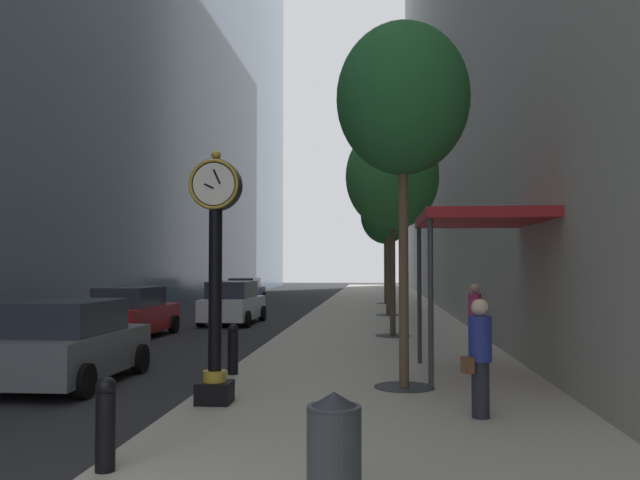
# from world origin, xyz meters

# --- Properties ---
(ground_plane) EXTENTS (110.00, 110.00, 0.00)m
(ground_plane) POSITION_xyz_m (0.00, 27.00, 0.00)
(ground_plane) COLOR #262628
(ground_plane) RESTS_ON ground
(sidewalk_right) EXTENTS (6.47, 80.00, 0.14)m
(sidewalk_right) POSITION_xyz_m (3.24, 30.00, 0.07)
(sidewalk_right) COLOR #ADA593
(sidewalk_right) RESTS_ON ground
(street_clock) EXTENTS (0.84, 0.55, 4.14)m
(street_clock) POSITION_xyz_m (0.54, 6.25, 2.40)
(street_clock) COLOR black
(street_clock) RESTS_ON sidewalk_right
(bollard_nearest) EXTENTS (0.23, 0.23, 1.03)m
(bollard_nearest) POSITION_xyz_m (0.22, 2.71, 0.68)
(bollard_nearest) COLOR black
(bollard_nearest) RESTS_ON sidewalk_right
(bollard_third) EXTENTS (0.23, 0.23, 1.03)m
(bollard_third) POSITION_xyz_m (0.22, 9.05, 0.68)
(bollard_third) COLOR black
(bollard_third) RESTS_ON sidewalk_right
(street_tree_near) EXTENTS (2.48, 2.48, 6.78)m
(street_tree_near) POSITION_xyz_m (3.67, 7.90, 5.46)
(street_tree_near) COLOR #333335
(street_tree_near) RESTS_ON sidewalk_right
(street_tree_mid_near) EXTENTS (2.97, 2.97, 6.77)m
(street_tree_mid_near) POSITION_xyz_m (3.67, 16.58, 5.19)
(street_tree_mid_near) COLOR #333335
(street_tree_mid_near) RESTS_ON sidewalk_right
(street_tree_mid_far) EXTENTS (2.63, 2.63, 6.54)m
(street_tree_mid_far) POSITION_xyz_m (3.67, 25.27, 5.14)
(street_tree_mid_far) COLOR #333335
(street_tree_mid_far) RESTS_ON sidewalk_right
(street_tree_far) EXTENTS (2.88, 2.88, 6.78)m
(street_tree_far) POSITION_xyz_m (3.67, 33.95, 5.24)
(street_tree_far) COLOR #333335
(street_tree_far) RESTS_ON sidewalk_right
(trash_bin) EXTENTS (0.53, 0.53, 1.05)m
(trash_bin) POSITION_xyz_m (2.78, 1.96, 0.68)
(trash_bin) COLOR #383D42
(trash_bin) RESTS_ON sidewalk_right
(pedestrian_walking) EXTENTS (0.52, 0.45, 1.75)m
(pedestrian_walking) POSITION_xyz_m (4.69, 5.60, 1.07)
(pedestrian_walking) COLOR #23232D
(pedestrian_walking) RESTS_ON sidewalk_right
(pedestrian_by_clock) EXTENTS (0.44, 0.44, 1.73)m
(pedestrian_by_clock) POSITION_xyz_m (5.81, 13.69, 1.06)
(pedestrian_by_clock) COLOR #23232D
(pedestrian_by_clock) RESTS_ON sidewalk_right
(storefront_awning) EXTENTS (2.40, 3.60, 3.30)m
(storefront_awning) POSITION_xyz_m (5.23, 9.32, 3.28)
(storefront_awning) COLOR maroon
(storefront_awning) RESTS_ON sidewalk_right
(car_blue_near) EXTENTS (1.92, 4.58, 1.57)m
(car_blue_near) POSITION_xyz_m (-4.95, 35.74, 0.77)
(car_blue_near) COLOR navy
(car_blue_near) RESTS_ON ground
(car_red_mid) EXTENTS (2.06, 4.39, 1.67)m
(car_red_mid) POSITION_xyz_m (-4.81, 16.54, 0.81)
(car_red_mid) COLOR #AD191E
(car_red_mid) RESTS_ON ground
(car_grey_far) EXTENTS (2.00, 4.06, 1.68)m
(car_grey_far) POSITION_xyz_m (-2.91, 8.37, 0.81)
(car_grey_far) COLOR slate
(car_grey_far) RESTS_ON ground
(car_white_trailing) EXTENTS (2.12, 4.38, 1.72)m
(car_white_trailing) POSITION_xyz_m (-2.64, 21.86, 0.83)
(car_white_trailing) COLOR silver
(car_white_trailing) RESTS_ON ground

